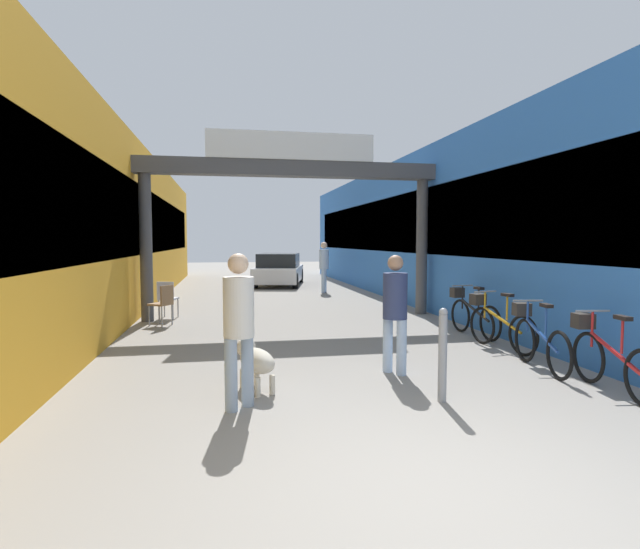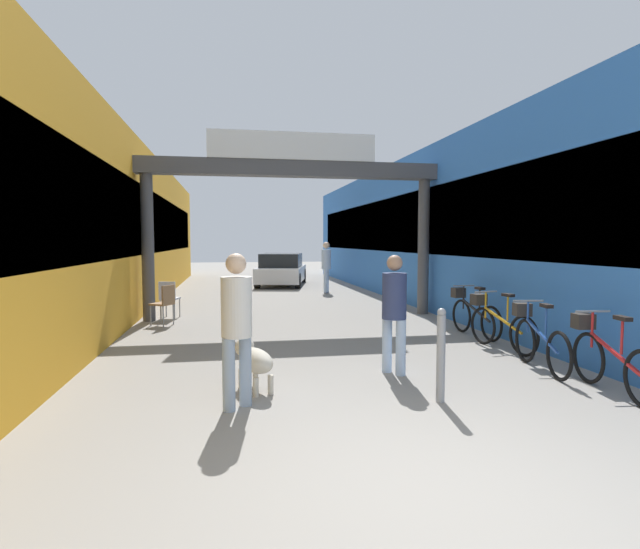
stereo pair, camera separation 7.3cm
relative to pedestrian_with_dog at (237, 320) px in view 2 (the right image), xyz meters
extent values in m
plane|color=gray|center=(1.41, -2.13, -0.99)|extent=(80.00, 80.00, 0.00)
cube|color=gold|center=(-3.69, 8.87, 1.17)|extent=(3.00, 26.00, 4.32)
cube|color=black|center=(-2.21, 8.87, 1.39)|extent=(0.04, 23.40, 1.73)
cube|color=blue|center=(6.51, 8.87, 1.17)|extent=(3.00, 26.00, 4.32)
cube|color=black|center=(5.03, 8.87, 1.39)|extent=(0.04, 23.40, 1.73)
cylinder|color=#4C4C4F|center=(-1.94, 6.48, 0.70)|extent=(0.28, 0.28, 3.39)
cylinder|color=#4C4C4F|center=(4.76, 6.48, 0.70)|extent=(0.28, 0.28, 3.39)
cube|color=#4C4C4F|center=(1.41, 6.48, 2.59)|extent=(7.40, 0.44, 0.37)
cube|color=white|center=(1.41, 6.28, 3.09)|extent=(3.96, 0.10, 0.64)
cylinder|color=#8C9EB2|center=(-0.09, -0.08, -0.59)|extent=(0.20, 0.20, 0.80)
cylinder|color=#8C9EB2|center=(0.09, 0.08, -0.59)|extent=(0.20, 0.20, 0.80)
cylinder|color=silver|center=(0.00, 0.00, 0.15)|extent=(0.48, 0.48, 0.66)
sphere|color=beige|center=(0.00, 0.00, 0.62)|extent=(0.32, 0.32, 0.23)
cylinder|color=#A5BFE0|center=(2.24, 0.99, -0.60)|extent=(0.19, 0.19, 0.78)
cylinder|color=#A5BFE0|center=(2.11, 1.18, -0.60)|extent=(0.19, 0.19, 0.78)
cylinder|color=navy|center=(2.18, 1.08, 0.11)|extent=(0.47, 0.47, 0.64)
sphere|color=tan|center=(2.18, 1.08, 0.57)|extent=(0.30, 0.30, 0.22)
cylinder|color=#A5BFE0|center=(3.25, 11.89, -0.57)|extent=(0.18, 0.18, 0.85)
cylinder|color=#A5BFE0|center=(3.35, 12.12, -0.57)|extent=(0.18, 0.18, 0.85)
cylinder|color=#A5BFE0|center=(3.30, 12.01, 0.20)|extent=(0.44, 0.44, 0.70)
sphere|color=beige|center=(3.30, 12.01, 0.70)|extent=(0.31, 0.31, 0.24)
ellipsoid|color=beige|center=(0.23, 0.61, -0.61)|extent=(0.57, 0.81, 0.30)
sphere|color=beige|center=(0.11, 0.92, -0.50)|extent=(0.33, 0.33, 0.25)
sphere|color=white|center=(0.15, 0.82, -0.62)|extent=(0.23, 0.23, 0.18)
cylinder|color=beige|center=(0.06, 0.78, -0.87)|extent=(0.09, 0.09, 0.24)
cylinder|color=beige|center=(0.24, 0.85, -0.87)|extent=(0.09, 0.09, 0.24)
cylinder|color=beige|center=(0.22, 0.37, -0.87)|extent=(0.09, 0.09, 0.24)
cylinder|color=beige|center=(0.40, 0.44, -0.87)|extent=(0.09, 0.09, 0.24)
torus|color=black|center=(4.54, 0.20, -0.66)|extent=(0.12, 0.67, 0.67)
cube|color=red|center=(4.49, -0.31, -0.48)|extent=(0.13, 0.94, 0.34)
cylinder|color=red|center=(4.47, -0.43, -0.26)|extent=(0.04, 0.04, 0.42)
cube|color=black|center=(4.47, -0.43, -0.04)|extent=(0.12, 0.23, 0.05)
cylinder|color=red|center=(4.53, 0.14, -0.28)|extent=(0.04, 0.04, 0.46)
cylinder|color=gray|center=(4.53, 0.14, -0.04)|extent=(0.46, 0.08, 0.03)
cube|color=#332D28|center=(4.55, 0.33, -0.20)|extent=(0.26, 0.22, 0.20)
torus|color=black|center=(4.38, 1.36, -0.66)|extent=(0.15, 0.67, 0.67)
torus|color=black|center=(4.23, 0.36, -0.66)|extent=(0.15, 0.67, 0.67)
cube|color=#234C9E|center=(4.30, 0.86, -0.48)|extent=(0.17, 0.94, 0.34)
cylinder|color=#234C9E|center=(4.29, 0.74, -0.26)|extent=(0.04, 0.04, 0.42)
cube|color=black|center=(4.29, 0.74, -0.04)|extent=(0.13, 0.23, 0.05)
cylinder|color=#234C9E|center=(4.37, 1.31, -0.28)|extent=(0.04, 0.04, 0.46)
cylinder|color=gray|center=(4.37, 1.31, -0.04)|extent=(0.46, 0.09, 0.03)
cube|color=#332D28|center=(4.40, 1.50, -0.20)|extent=(0.27, 0.23, 0.20)
torus|color=black|center=(4.40, 2.72, -0.66)|extent=(0.16, 0.67, 0.67)
torus|color=black|center=(4.57, 1.71, -0.66)|extent=(0.16, 0.67, 0.67)
cube|color=gold|center=(4.49, 2.21, -0.48)|extent=(0.19, 0.94, 0.34)
cylinder|color=gold|center=(4.51, 2.09, -0.26)|extent=(0.04, 0.04, 0.42)
cube|color=black|center=(4.51, 2.09, -0.04)|extent=(0.14, 0.23, 0.05)
cylinder|color=gold|center=(4.41, 2.66, -0.28)|extent=(0.04, 0.04, 0.46)
cylinder|color=gray|center=(4.41, 2.66, -0.04)|extent=(0.46, 0.10, 0.03)
cube|color=#332D28|center=(4.38, 2.85, -0.20)|extent=(0.27, 0.24, 0.20)
torus|color=black|center=(4.56, 3.89, -0.66)|extent=(0.11, 0.67, 0.67)
torus|color=black|center=(4.65, 2.88, -0.66)|extent=(0.11, 0.67, 0.67)
cube|color=black|center=(4.61, 3.39, -0.48)|extent=(0.12, 0.94, 0.34)
cylinder|color=black|center=(4.62, 3.27, -0.26)|extent=(0.03, 0.03, 0.42)
cube|color=black|center=(4.62, 3.27, -0.04)|extent=(0.12, 0.23, 0.05)
cylinder|color=black|center=(4.57, 3.84, -0.28)|extent=(0.03, 0.03, 0.46)
cylinder|color=gray|center=(4.57, 3.84, -0.04)|extent=(0.46, 0.07, 0.03)
cube|color=#332D28|center=(4.55, 4.03, -0.20)|extent=(0.26, 0.22, 0.20)
cylinder|color=gray|center=(2.32, -0.19, -0.48)|extent=(0.10, 0.10, 1.01)
sphere|color=gray|center=(2.32, -0.19, 0.05)|extent=(0.10, 0.10, 0.10)
cylinder|color=gray|center=(-1.80, 5.78, -0.77)|extent=(0.04, 0.04, 0.45)
cylinder|color=gray|center=(-1.62, 6.07, -0.77)|extent=(0.04, 0.04, 0.45)
cylinder|color=gray|center=(-1.52, 5.60, -0.77)|extent=(0.04, 0.04, 0.45)
cylinder|color=gray|center=(-1.34, 5.89, -0.77)|extent=(0.04, 0.04, 0.45)
cube|color=olive|center=(-1.57, 5.84, -0.52)|extent=(0.55, 0.55, 0.04)
cube|color=olive|center=(-1.42, 5.74, -0.30)|extent=(0.25, 0.36, 0.40)
cylinder|color=gray|center=(-1.64, 7.09, -0.77)|extent=(0.04, 0.04, 0.45)
cylinder|color=gray|center=(-1.31, 7.01, -0.77)|extent=(0.04, 0.04, 0.45)
cylinder|color=gray|center=(-1.73, 6.76, -0.77)|extent=(0.04, 0.04, 0.45)
cylinder|color=gray|center=(-1.40, 6.68, -0.77)|extent=(0.04, 0.04, 0.45)
cube|color=silver|center=(-1.52, 6.88, -0.52)|extent=(0.49, 0.49, 0.04)
cube|color=silver|center=(-1.56, 6.71, -0.30)|extent=(0.40, 0.14, 0.40)
cube|color=silver|center=(2.02, 15.26, -0.51)|extent=(2.56, 4.28, 0.60)
cube|color=#1E2328|center=(1.99, 15.11, 0.06)|extent=(2.01, 2.49, 0.55)
cylinder|color=black|center=(1.56, 16.84, -0.69)|extent=(0.32, 0.63, 0.60)
cylinder|color=black|center=(3.11, 16.50, -0.69)|extent=(0.32, 0.63, 0.60)
cylinder|color=black|center=(0.94, 14.01, -0.69)|extent=(0.32, 0.63, 0.60)
cylinder|color=black|center=(2.49, 13.67, -0.69)|extent=(0.32, 0.63, 0.60)
camera|label=1|loc=(-0.12, -5.51, 0.88)|focal=28.00mm
camera|label=2|loc=(-0.05, -5.52, 0.88)|focal=28.00mm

